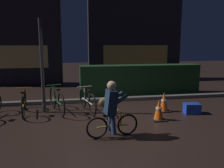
% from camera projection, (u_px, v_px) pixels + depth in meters
% --- Properties ---
extents(ground_plane, '(40.00, 40.00, 0.00)m').
position_uv_depth(ground_plane, '(109.00, 122.00, 6.10)').
color(ground_plane, black).
extents(sidewalk_curb, '(12.00, 0.24, 0.12)m').
position_uv_depth(sidewalk_curb, '(99.00, 100.00, 8.22)').
color(sidewalk_curb, '#56544F').
rests_on(sidewalk_curb, ground).
extents(hedge_row, '(4.80, 0.70, 1.20)m').
position_uv_depth(hedge_row, '(140.00, 80.00, 9.32)').
color(hedge_row, '#19381C').
rests_on(hedge_row, ground).
extents(storefront_left, '(4.53, 0.54, 4.17)m').
position_uv_depth(storefront_left, '(15.00, 43.00, 11.42)').
color(storefront_left, '#262328').
rests_on(storefront_left, ground).
extents(storefront_right, '(5.31, 0.54, 4.57)m').
position_uv_depth(storefront_right, '(135.00, 40.00, 13.16)').
color(storefront_right, '#262328').
rests_on(storefront_right, ground).
extents(street_post, '(0.10, 0.10, 2.75)m').
position_uv_depth(street_post, '(42.00, 67.00, 6.72)').
color(street_post, '#2D2D33').
rests_on(street_post, ground).
extents(parked_bike_left_mid, '(0.46, 1.61, 0.74)m').
position_uv_depth(parked_bike_left_mid, '(24.00, 103.00, 6.71)').
color(parked_bike_left_mid, black).
rests_on(parked_bike_left_mid, ground).
extents(parked_bike_center_left, '(0.58, 1.67, 0.80)m').
position_uv_depth(parked_bike_center_left, '(57.00, 100.00, 6.90)').
color(parked_bike_center_left, black).
rests_on(parked_bike_center_left, ground).
extents(parked_bike_center_right, '(0.49, 1.56, 0.73)m').
position_uv_depth(parked_bike_center_right, '(87.00, 101.00, 6.97)').
color(parked_bike_center_right, black).
rests_on(parked_bike_center_right, ground).
extents(traffic_cone_near, '(0.36, 0.36, 0.58)m').
position_uv_depth(traffic_cone_near, '(159.00, 110.00, 6.19)').
color(traffic_cone_near, black).
rests_on(traffic_cone_near, ground).
extents(traffic_cone_far, '(0.36, 0.36, 0.60)m').
position_uv_depth(traffic_cone_far, '(164.00, 102.00, 6.99)').
color(traffic_cone_far, black).
rests_on(traffic_cone_far, ground).
extents(blue_crate, '(0.48, 0.38, 0.30)m').
position_uv_depth(blue_crate, '(192.00, 108.00, 6.80)').
color(blue_crate, '#193DB7').
rests_on(blue_crate, ground).
extents(cyclist, '(1.18, 0.50, 1.25)m').
position_uv_depth(cyclist, '(111.00, 109.00, 5.03)').
color(cyclist, black).
rests_on(cyclist, ground).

